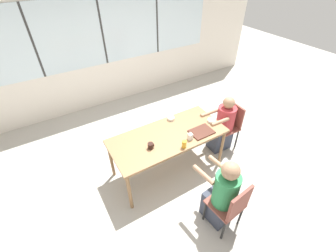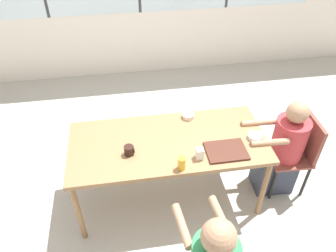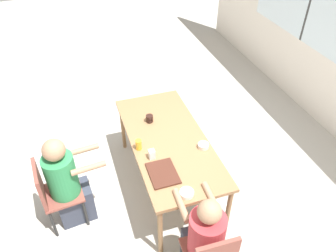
{
  "view_description": "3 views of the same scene",
  "coord_description": "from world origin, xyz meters",
  "views": [
    {
      "loc": [
        -1.37,
        -2.23,
        3.03
      ],
      "look_at": [
        0.0,
        0.0,
        0.95
      ],
      "focal_mm": 24.0,
      "sensor_mm": 36.0,
      "label": 1
    },
    {
      "loc": [
        -0.35,
        -2.18,
        2.77
      ],
      "look_at": [
        0.0,
        0.0,
        0.95
      ],
      "focal_mm": 35.0,
      "sensor_mm": 36.0,
      "label": 2
    },
    {
      "loc": [
        2.59,
        -0.86,
        3.17
      ],
      "look_at": [
        0.0,
        0.0,
        0.95
      ],
      "focal_mm": 35.0,
      "sensor_mm": 36.0,
      "label": 3
    }
  ],
  "objects": [
    {
      "name": "bowl_white_shallow",
      "position": [
        0.25,
        0.32,
        0.79
      ],
      "size": [
        0.12,
        0.12,
        0.05
      ],
      "color": "silver",
      "rests_on": "dining_table"
    },
    {
      "name": "ground_plane",
      "position": [
        0.0,
        0.0,
        0.0
      ],
      "size": [
        16.0,
        16.0,
        0.0
      ],
      "primitive_type": "plane",
      "color": "#B2ADA3"
    },
    {
      "name": "juice_glass",
      "position": [
        0.06,
        -0.35,
        0.82
      ],
      "size": [
        0.07,
        0.07,
        0.12
      ],
      "color": "gold",
      "rests_on": "dining_table"
    },
    {
      "name": "dining_table",
      "position": [
        0.0,
        0.0,
        0.7
      ],
      "size": [
        1.8,
        0.82,
        0.77
      ],
      "color": "olive",
      "rests_on": "ground_plane"
    },
    {
      "name": "chair_for_man_blue_shirt",
      "position": [
        1.31,
        -0.05,
        0.52
      ],
      "size": [
        0.41,
        0.41,
        0.87
      ],
      "rotation": [
        0.0,
        0.0,
        1.53
      ],
      "color": "brown",
      "rests_on": "ground_plane"
    },
    {
      "name": "food_tray_dark",
      "position": [
        0.48,
        -0.21,
        0.78
      ],
      "size": [
        0.35,
        0.27,
        0.02
      ],
      "color": "#472319",
      "rests_on": "dining_table"
    },
    {
      "name": "bowl_cereal",
      "position": [
        0.8,
        -0.08,
        0.79
      ],
      "size": [
        0.13,
        0.13,
        0.04
      ],
      "color": "white",
      "rests_on": "dining_table"
    },
    {
      "name": "milk_carton_small",
      "position": [
        0.23,
        -0.25,
        0.82
      ],
      "size": [
        0.06,
        0.06,
        0.1
      ],
      "color": "silver",
      "rests_on": "dining_table"
    },
    {
      "name": "person_man_blue_shirt",
      "position": [
        1.14,
        -0.04,
        0.49
      ],
      "size": [
        0.61,
        0.36,
        1.09
      ],
      "rotation": [
        0.0,
        0.0,
        1.53
      ],
      "color": "#333847",
      "rests_on": "ground_plane"
    },
    {
      "name": "coffee_mug",
      "position": [
        -0.36,
        -0.11,
        0.81
      ],
      "size": [
        0.09,
        0.08,
        0.09
      ],
      "color": "black",
      "rests_on": "dining_table"
    },
    {
      "name": "person_woman_green_shirt",
      "position": [
        0.11,
        -1.14,
        0.53
      ],
      "size": [
        0.37,
        0.61,
        1.16
      ],
      "rotation": [
        0.0,
        0.0,
        0.1
      ],
      "color": "#333847",
      "rests_on": "ground_plane"
    },
    {
      "name": "chair_for_woman_green_shirt",
      "position": [
        0.13,
        -1.31,
        0.52
      ],
      "size": [
        0.44,
        0.44,
        0.87
      ],
      "rotation": [
        0.0,
        0.0,
        0.1
      ],
      "color": "brown",
      "rests_on": "ground_plane"
    },
    {
      "name": "wall_back_with_windows",
      "position": [
        0.0,
        2.64,
        1.42
      ],
      "size": [
        8.4,
        0.08,
        2.8
      ],
      "color": "silver",
      "rests_on": "ground_plane"
    }
  ]
}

